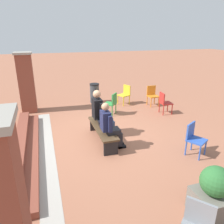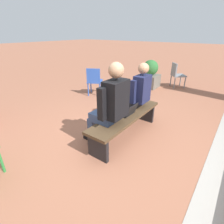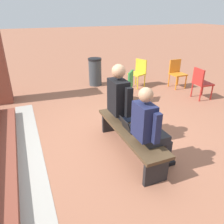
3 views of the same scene
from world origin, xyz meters
TOP-DOWN VIEW (x-y plane):
  - ground_plane at (0.00, 0.00)m, footprint 60.00×60.00m
  - concrete_strip at (-0.35, 1.56)m, footprint 5.62×0.40m
  - bench at (-0.35, -0.02)m, footprint 1.80×0.44m
  - person_student at (-0.82, -0.08)m, footprint 0.52×0.66m
  - person_adult at (0.04, -0.09)m, footprint 0.60×0.75m
  - laptop at (-0.37, -0.01)m, footprint 0.32×0.29m
  - plastic_chair_near_bench_left at (1.14, -2.91)m, footprint 0.45×0.45m
  - plastic_chair_far_left at (2.73, -1.89)m, footprint 0.55×0.55m
  - plastic_chair_by_pillar at (2.24, -2.96)m, footprint 0.43×0.43m
  - plastic_chair_near_bench_right at (1.67, -0.94)m, footprint 0.59×0.59m
  - litter_bin at (3.39, -0.69)m, footprint 0.42×0.42m

SIDE VIEW (x-z plane):
  - ground_plane at x=0.00m, z-range 0.00..0.00m
  - concrete_strip at x=-0.35m, z-range 0.00..0.01m
  - bench at x=-0.35m, z-range 0.13..0.58m
  - litter_bin at x=3.39m, z-range 0.00..0.86m
  - plastic_chair_near_bench_left at x=1.14m, z-range 0.06..0.90m
  - plastic_chair_far_left at x=2.73m, z-range 0.06..0.90m
  - plastic_chair_by_pillar at x=2.24m, z-range 0.06..0.90m
  - plastic_chair_near_bench_right at x=1.67m, z-range 0.06..0.90m
  - laptop at x=-0.37m, z-range 0.39..0.61m
  - person_student at x=-0.82m, z-range 0.05..1.36m
  - person_adult at x=0.04m, z-range 0.04..1.47m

